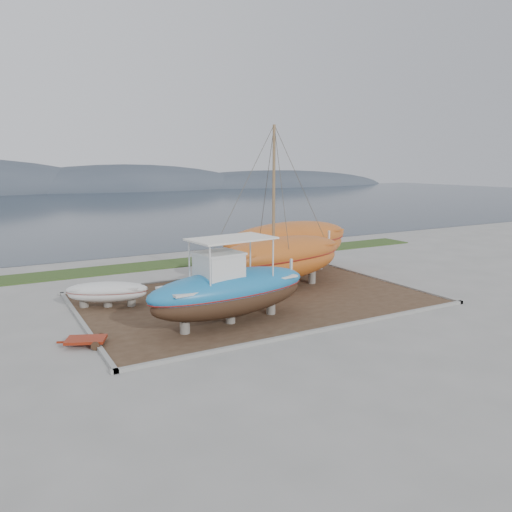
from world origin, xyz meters
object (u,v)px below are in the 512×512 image
orange_sailboat (280,210)px  red_trailer (86,342)px  orange_bare_hull (288,249)px  white_dinghy (107,295)px  blue_caique (230,281)px

orange_sailboat → red_trailer: bearing=-173.9°
orange_bare_hull → white_dinghy: bearing=177.1°
red_trailer → white_dinghy: bearing=92.0°
orange_bare_hull → red_trailer: bearing=-165.1°
white_dinghy → orange_bare_hull: 12.33m
blue_caique → orange_sailboat: (5.14, 3.96, 2.68)m
white_dinghy → red_trailer: size_ratio=1.79×
blue_caique → red_trailer: blue_caique is taller
blue_caique → orange_bare_hull: bearing=35.3°
orange_sailboat → red_trailer: orange_sailboat is taller
blue_caique → red_trailer: 6.68m
white_dinghy → red_trailer: white_dinghy is taller
white_dinghy → orange_sailboat: bearing=15.5°
orange_bare_hull → red_trailer: (-14.25, -6.81, -1.61)m
red_trailer → orange_bare_hull: bearing=49.5°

